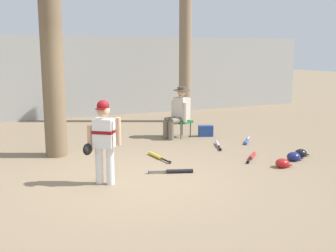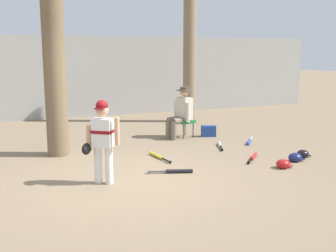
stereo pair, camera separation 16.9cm
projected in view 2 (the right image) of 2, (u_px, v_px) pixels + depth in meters
The scene contains 16 objects.
ground_plane at pixel (130, 182), 6.44m from camera, with size 60.00×60.00×0.00m, color #7F6B51.
concrete_back_wall at pixel (60, 77), 12.43m from camera, with size 18.00×0.36×2.48m, color #9E9E99.
tree_near_player at pixel (53, 27), 7.66m from camera, with size 0.68×0.68×5.65m.
tree_behind_spectator at pixel (190, 41), 11.55m from camera, with size 0.51×0.51×5.10m.
young_ballplayer at pixel (102, 136), 6.23m from camera, with size 0.59×0.40×1.31m.
folding_stool at pixel (184, 122), 9.71m from camera, with size 0.49×0.49×0.41m.
seated_spectator at pixel (181, 111), 9.60m from camera, with size 0.68×0.54×1.20m.
handbag_beside_stool at pixel (209, 131), 9.83m from camera, with size 0.34×0.18×0.26m, color navy.
bat_red_barrel at pixel (253, 157), 7.80m from camera, with size 0.55×0.54×0.07m.
bat_yellow_trainer at pixel (158, 156), 7.87m from camera, with size 0.14×0.81×0.07m.
bat_aluminum_silver at pixel (220, 145), 8.80m from camera, with size 0.36×0.68×0.07m.
bat_black_composite at pixel (176, 171), 6.88m from camera, with size 0.74×0.31×0.07m.
bat_blue_youth at pixel (249, 142), 9.13m from camera, with size 0.52×0.59×0.07m.
batting_helmet_red at pixel (283, 164), 7.17m from camera, with size 0.30×0.23×0.17m.
batting_helmet_black at pixel (303, 154), 7.90m from camera, with size 0.28×0.21×0.16m.
batting_helmet_navy at pixel (295, 158), 7.60m from camera, with size 0.31×0.23×0.18m.
Camera 2 is at (-1.87, -5.91, 2.02)m, focal length 43.76 mm.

